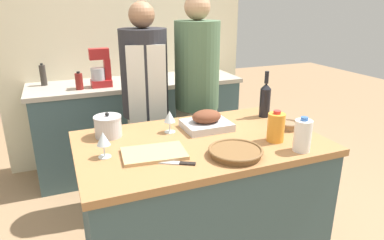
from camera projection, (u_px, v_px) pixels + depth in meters
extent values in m
cube|color=#3D565B|center=(200.00, 208.00, 2.13)|extent=(1.36, 0.83, 0.84)
cube|color=#A37042|center=(200.00, 143.00, 1.98)|extent=(1.40, 0.85, 0.04)
cube|color=#3D565B|center=(139.00, 127.00, 3.48)|extent=(1.95, 0.58, 0.87)
cube|color=#ADA393|center=(137.00, 83.00, 3.33)|extent=(2.01, 0.60, 0.04)
cube|color=beige|center=(127.00, 39.00, 3.51)|extent=(2.51, 0.10, 2.55)
cube|color=#BCBCC1|center=(206.00, 125.00, 2.14)|extent=(0.29, 0.24, 0.04)
ellipsoid|color=brown|center=(207.00, 117.00, 2.12)|extent=(0.19, 0.14, 0.08)
cylinder|color=brown|center=(236.00, 153.00, 1.77)|extent=(0.26, 0.26, 0.03)
torus|color=brown|center=(236.00, 150.00, 1.76)|extent=(0.29, 0.29, 0.02)
cube|color=tan|center=(154.00, 153.00, 1.78)|extent=(0.35, 0.25, 0.02)
cylinder|color=#B7B7BC|center=(108.00, 127.00, 2.01)|extent=(0.16, 0.16, 0.11)
cylinder|color=#B7B7BC|center=(107.00, 117.00, 1.99)|extent=(0.16, 0.16, 0.01)
sphere|color=black|center=(107.00, 114.00, 1.98)|extent=(0.02, 0.02, 0.02)
cylinder|color=#846647|center=(288.00, 126.00, 2.14)|extent=(0.13, 0.13, 0.04)
torus|color=#846647|center=(289.00, 123.00, 2.14)|extent=(0.14, 0.14, 0.02)
cylinder|color=orange|center=(276.00, 127.00, 1.94)|extent=(0.10, 0.10, 0.16)
cylinder|color=red|center=(277.00, 112.00, 1.91)|extent=(0.04, 0.04, 0.02)
cylinder|color=white|center=(302.00, 136.00, 1.81)|extent=(0.09, 0.09, 0.17)
cylinder|color=#3360B2|center=(304.00, 119.00, 1.77)|extent=(0.04, 0.04, 0.02)
cylinder|color=black|center=(265.00, 103.00, 2.34)|extent=(0.07, 0.07, 0.20)
cone|color=black|center=(266.00, 86.00, 2.31)|extent=(0.07, 0.07, 0.04)
cylinder|color=black|center=(267.00, 77.00, 2.29)|extent=(0.03, 0.03, 0.08)
cylinder|color=silver|center=(105.00, 157.00, 1.76)|extent=(0.07, 0.07, 0.00)
cylinder|color=silver|center=(104.00, 151.00, 1.74)|extent=(0.01, 0.01, 0.06)
cone|color=silver|center=(103.00, 139.00, 1.72)|extent=(0.07, 0.07, 0.07)
cylinder|color=silver|center=(170.00, 132.00, 2.09)|extent=(0.07, 0.07, 0.00)
cylinder|color=silver|center=(170.00, 127.00, 2.08)|extent=(0.01, 0.01, 0.06)
cone|color=silver|center=(170.00, 116.00, 2.06)|extent=(0.07, 0.07, 0.07)
cube|color=#B7B7BC|center=(167.00, 162.00, 1.69)|extent=(0.13, 0.09, 0.01)
cube|color=black|center=(188.00, 164.00, 1.68)|extent=(0.08, 0.06, 0.01)
cube|color=#B22323|center=(101.00, 83.00, 3.10)|extent=(0.18, 0.14, 0.06)
cylinder|color=#B7B7BC|center=(98.00, 74.00, 3.06)|extent=(0.13, 0.13, 0.11)
cube|color=#B22323|center=(107.00, 69.00, 3.08)|extent=(0.05, 0.08, 0.18)
cube|color=#B22323|center=(99.00, 54.00, 3.01)|extent=(0.17, 0.08, 0.10)
cylinder|color=#332D28|center=(43.00, 75.00, 3.12)|extent=(0.05, 0.05, 0.19)
cylinder|color=black|center=(41.00, 64.00, 3.09)|extent=(0.02, 0.02, 0.02)
cylinder|color=maroon|center=(79.00, 82.00, 2.98)|extent=(0.06, 0.06, 0.14)
cylinder|color=black|center=(78.00, 72.00, 2.95)|extent=(0.03, 0.03, 0.02)
cube|color=beige|center=(148.00, 159.00, 2.84)|extent=(0.31, 0.24, 0.79)
cylinder|color=#28282D|center=(144.00, 73.00, 2.61)|extent=(0.36, 0.36, 0.66)
sphere|color=#996B4C|center=(142.00, 15.00, 2.47)|extent=(0.19, 0.19, 0.19)
cube|color=silver|center=(148.00, 103.00, 2.51)|extent=(0.28, 0.06, 0.84)
cube|color=beige|center=(197.00, 152.00, 2.95)|extent=(0.33, 0.28, 0.82)
cylinder|color=#4C6B4C|center=(197.00, 65.00, 2.70)|extent=(0.35, 0.35, 0.68)
sphere|color=tan|center=(197.00, 7.00, 2.55)|extent=(0.20, 0.20, 0.20)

